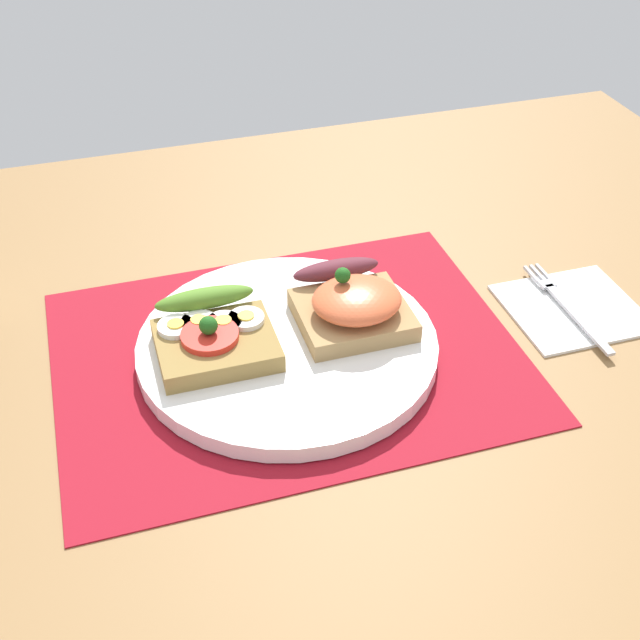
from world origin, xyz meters
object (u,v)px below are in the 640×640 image
Objects in this scene: fork at (565,304)px; sandwich_salmon at (352,303)px; napkin at (572,307)px; sandwich_egg_tomato at (213,334)px; plate at (288,346)px.

sandwich_salmon is at bearing 174.02° from fork.
sandwich_salmon is 0.71× the size of fork.
sandwich_salmon is at bearing 173.93° from napkin.
napkin is 0.84× the size of fork.
sandwich_egg_tomato is 33.42cm from fork.
napkin is (21.49, -2.28, -3.51)cm from sandwich_salmon.
sandwich_egg_tomato is (-6.29, 0.90, 2.14)cm from plate.
fork is at bearing -3.70° from sandwich_egg_tomato.
fork is at bearing -5.98° from sandwich_salmon.
sandwich_egg_tomato is 0.96× the size of sandwich_salmon.
sandwich_egg_tomato is 12.60cm from sandwich_salmon.
napkin is at bearing -2.81° from plate.
napkin is at bearing -3.81° from sandwich_egg_tomato.
sandwich_egg_tomato is at bearing 171.84° from plate.
fork reaches higher than napkin.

